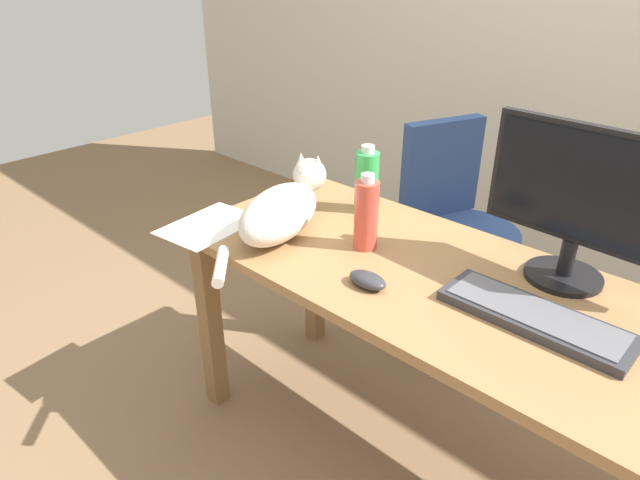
{
  "coord_description": "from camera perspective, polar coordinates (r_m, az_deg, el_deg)",
  "views": [
    {
      "loc": [
        0.68,
        -1.15,
        1.48
      ],
      "look_at": [
        -0.25,
        -0.15,
        0.77
      ],
      "focal_mm": 31.07,
      "sensor_mm": 36.0,
      "label": 1
    }
  ],
  "objects": [
    {
      "name": "ground_plane",
      "position": [
        1.99,
        8.88,
        -20.95
      ],
      "size": [
        8.0,
        8.0,
        0.0
      ],
      "primitive_type": "plane",
      "color": "#846647"
    },
    {
      "name": "desk",
      "position": [
        1.6,
        10.42,
        -6.35
      ],
      "size": [
        1.45,
        0.65,
        0.71
      ],
      "color": "#9E7247",
      "rests_on": "ground_plane"
    },
    {
      "name": "office_chair",
      "position": [
        2.36,
        13.56,
        -1.07
      ],
      "size": [
        0.51,
        0.49,
        0.9
      ],
      "color": "black",
      "rests_on": "ground_plane"
    },
    {
      "name": "monitor",
      "position": [
        1.52,
        25.24,
        3.72
      ],
      "size": [
        0.48,
        0.2,
        0.41
      ],
      "color": "black",
      "rests_on": "desk"
    },
    {
      "name": "keyboard",
      "position": [
        1.4,
        21.23,
        -7.37
      ],
      "size": [
        0.44,
        0.15,
        0.03
      ],
      "color": "#333338",
      "rests_on": "desk"
    },
    {
      "name": "cat",
      "position": [
        1.68,
        -3.89,
        3.22
      ],
      "size": [
        0.28,
        0.59,
        0.2
      ],
      "color": "silver",
      "rests_on": "desk"
    },
    {
      "name": "computer_mouse",
      "position": [
        1.44,
        4.91,
        -4.12
      ],
      "size": [
        0.11,
        0.06,
        0.04
      ],
      "primitive_type": "ellipsoid",
      "color": "#333338",
      "rests_on": "desk"
    },
    {
      "name": "paper_sheet",
      "position": [
        1.8,
        -11.36,
        1.51
      ],
      "size": [
        0.24,
        0.32,
        0.0
      ],
      "primitive_type": "cube",
      "rotation": [
        0.0,
        0.0,
        0.11
      ],
      "color": "white",
      "rests_on": "desk"
    },
    {
      "name": "water_bottle",
      "position": [
        1.84,
        4.83,
        6.08
      ],
      "size": [
        0.08,
        0.08,
        0.23
      ],
      "color": "green",
      "rests_on": "desk"
    },
    {
      "name": "spray_bottle",
      "position": [
        1.59,
        4.78,
        2.66
      ],
      "size": [
        0.07,
        0.07,
        0.23
      ],
      "color": "#D84C3D",
      "rests_on": "desk"
    }
  ]
}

